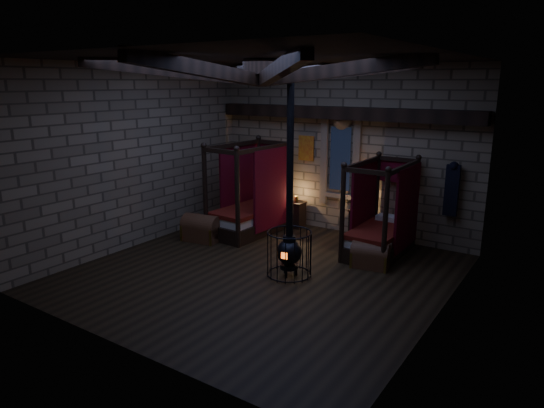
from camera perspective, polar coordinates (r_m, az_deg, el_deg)
The scene contains 8 objects.
room at distance 9.35m, azimuth -0.90°, elevation 13.90°, with size 7.02×7.02×4.29m.
bed_left at distance 12.49m, azimuth -2.43°, elevation -0.81°, with size 1.28×2.25×2.29m.
bed_right at distance 11.21m, azimuth 12.65°, elevation -3.16°, with size 1.06×2.00×2.09m.
trunk_left at distance 12.00m, azimuth -8.26°, elevation -2.91°, with size 0.98×0.70×0.67m.
trunk_right at distance 10.42m, azimuth 11.50°, elevation -5.99°, with size 0.84×0.62×0.56m.
nightstand_left at distance 12.95m, azimuth 2.86°, elevation -1.20°, with size 0.44×0.42×0.86m.
nightstand_right at distance 12.03m, azimuth 10.37°, elevation -2.43°, with size 0.54×0.52×0.85m.
stove at distance 9.67m, azimuth 2.04°, elevation -5.20°, with size 0.90×0.90×4.05m.
Camera 1 is at (5.31, -7.60, 3.78)m, focal length 32.00 mm.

